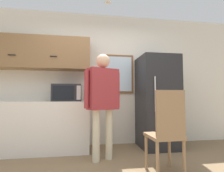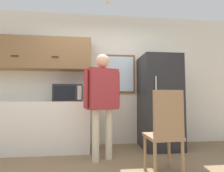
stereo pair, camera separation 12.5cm
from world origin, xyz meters
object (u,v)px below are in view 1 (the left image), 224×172
at_px(person, 103,94).
at_px(refrigerator, 157,101).
at_px(microwave, 67,93).
at_px(chair, 167,129).

relative_size(person, refrigerator, 0.94).
bearing_deg(microwave, refrigerator, -0.61).
bearing_deg(person, refrigerator, 1.58).
distance_m(microwave, refrigerator, 1.72).
xyz_separation_m(person, chair, (0.73, -0.65, -0.43)).
relative_size(microwave, refrigerator, 0.29).
xyz_separation_m(refrigerator, chair, (-0.39, -1.17, -0.31)).
bearing_deg(microwave, chair, -41.94).
bearing_deg(person, microwave, 114.18).
bearing_deg(refrigerator, chair, -108.23).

